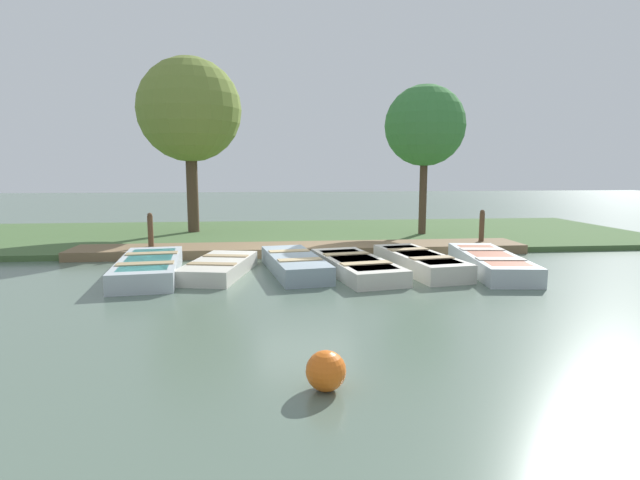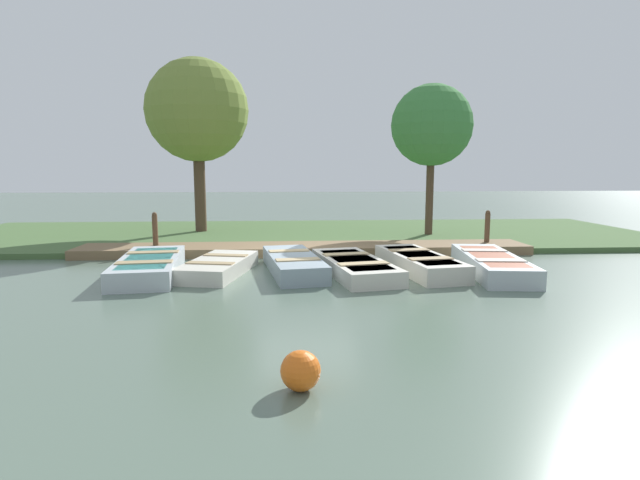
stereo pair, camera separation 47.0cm
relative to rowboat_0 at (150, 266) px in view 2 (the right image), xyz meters
name	(u,v)px [view 2 (the right image)]	position (x,y,z in m)	size (l,w,h in m)	color
ground_plane	(308,263)	(-1.16, 3.59, -0.21)	(80.00, 80.00, 0.00)	#566B5B
shore_bank	(302,234)	(-6.16, 3.59, -0.13)	(8.00, 24.00, 0.16)	#476638
dock_walkway	(306,249)	(-2.68, 3.59, -0.09)	(1.48, 12.49, 0.24)	brown
rowboat_0	(150,266)	(0.00, 0.00, 0.00)	(3.52, 1.62, 0.43)	#B2BCC1
rowboat_1	(219,266)	(-0.03, 1.52, -0.04)	(2.82, 1.65, 0.36)	beige
rowboat_2	(293,263)	(-0.11, 3.20, -0.01)	(3.29, 1.52, 0.42)	#8C9EA8
rowboat_3	(354,266)	(0.18, 4.58, -0.03)	(3.42, 1.77, 0.37)	beige
rowboat_4	(419,262)	(0.00, 6.11, 0.00)	(3.32, 1.52, 0.42)	beige
rowboat_5	(492,264)	(0.26, 7.72, 0.00)	(3.62, 1.53, 0.43)	#B2BCC1
mooring_post_near	(155,233)	(-2.82, -0.58, 0.38)	(0.15, 0.15, 1.17)	brown
mooring_post_far	(487,230)	(-2.82, 8.86, 0.38)	(0.15, 0.15, 1.17)	brown
buoy	(301,371)	(6.08, 3.20, 0.01)	(0.44, 0.44, 0.44)	orange
park_tree_far_left	(197,111)	(-6.75, 0.02, 4.11)	(3.52, 3.52, 6.12)	#4C3828
park_tree_left	(432,126)	(-5.33, 7.86, 3.55)	(2.67, 2.67, 5.12)	#4C3828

